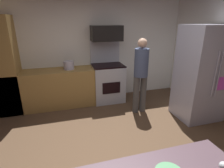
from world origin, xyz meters
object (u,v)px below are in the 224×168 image
oven_range (108,81)px  person_cook (141,73)px  refrigerator (201,74)px  wine_glass_mid (223,167)px  stock_pot (69,65)px  microwave (106,33)px

oven_range → person_cook: 1.06m
oven_range → refrigerator: bearing=-40.0°
refrigerator → wine_glass_mid: size_ratio=12.14×
refrigerator → stock_pot: refrigerator is taller
oven_range → microwave: size_ratio=2.05×
stock_pot → wine_glass_mid: bearing=-75.9°
oven_range → person_cook: bearing=-57.3°
microwave → refrigerator: (1.62, -1.44, -0.74)m
person_cook → stock_pot: bearing=150.7°
oven_range → microwave: (0.00, 0.09, 1.18)m
refrigerator → microwave: bearing=138.3°
oven_range → stock_pot: bearing=179.7°
refrigerator → oven_range: bearing=140.0°
refrigerator → wine_glass_mid: refrigerator is taller
microwave → stock_pot: (-0.94, -0.08, -0.70)m
microwave → refrigerator: size_ratio=0.39×
oven_range → person_cook: (0.52, -0.82, 0.41)m
microwave → person_cook: size_ratio=0.45×
oven_range → refrigerator: (1.62, -1.36, 0.45)m
wine_glass_mid → stock_pot: 3.60m
stock_pot → person_cook: bearing=-29.3°
stock_pot → oven_range: bearing=-0.3°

